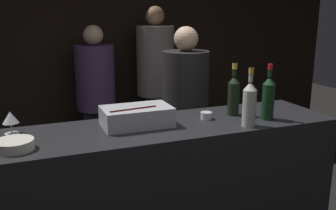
% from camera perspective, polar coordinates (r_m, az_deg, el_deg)
% --- Properties ---
extents(wall_back_chalkboard, '(6.40, 0.06, 2.80)m').
position_cam_1_polar(wall_back_chalkboard, '(4.46, -10.78, 9.06)').
color(wall_back_chalkboard, black).
rests_on(wall_back_chalkboard, ground_plane).
extents(bar_counter, '(2.17, 0.59, 1.08)m').
position_cam_1_polar(bar_counter, '(2.57, 0.25, -14.65)').
color(bar_counter, black).
rests_on(bar_counter, ground_plane).
extents(ice_bin_with_bottles, '(0.42, 0.26, 0.12)m').
position_cam_1_polar(ice_bin_with_bottles, '(2.32, -4.81, -1.63)').
color(ice_bin_with_bottles, '#B7BABF').
rests_on(ice_bin_with_bottles, bar_counter).
extents(bowl_white, '(0.20, 0.20, 0.05)m').
position_cam_1_polar(bowl_white, '(2.08, -22.36, -5.60)').
color(bowl_white, silver).
rests_on(bowl_white, bar_counter).
extents(wine_glass, '(0.09, 0.09, 0.13)m').
position_cam_1_polar(wine_glass, '(2.34, -22.89, -1.88)').
color(wine_glass, silver).
rests_on(wine_glass, bar_counter).
extents(candle_votive, '(0.08, 0.08, 0.05)m').
position_cam_1_polar(candle_votive, '(2.48, 5.85, -1.61)').
color(candle_votive, silver).
rests_on(candle_votive, bar_counter).
extents(rose_wine_bottle, '(0.08, 0.08, 0.36)m').
position_cam_1_polar(rose_wine_bottle, '(2.34, 12.31, 0.31)').
color(rose_wine_bottle, '#B2B7AD').
rests_on(rose_wine_bottle, bar_counter).
extents(red_wine_bottle_burgundy, '(0.08, 0.08, 0.37)m').
position_cam_1_polar(red_wine_bottle_burgundy, '(2.52, 15.04, 1.20)').
color(red_wine_bottle_burgundy, '#143319').
rests_on(red_wine_bottle_burgundy, bar_counter).
extents(champagne_bottle, '(0.08, 0.08, 0.36)m').
position_cam_1_polar(champagne_bottle, '(2.57, 9.97, 1.68)').
color(champagne_bottle, black).
rests_on(champagne_bottle, bar_counter).
extents(person_in_hoodie, '(0.42, 0.42, 1.64)m').
position_cam_1_polar(person_in_hoodie, '(4.13, -10.92, 1.59)').
color(person_in_hoodie, black).
rests_on(person_in_hoodie, ground_plane).
extents(person_blond_tee, '(0.41, 0.41, 1.65)m').
position_cam_1_polar(person_blond_tee, '(3.34, 2.64, -0.93)').
color(person_blond_tee, black).
rests_on(person_blond_tee, ground_plane).
extents(person_grey_polo, '(0.42, 0.42, 1.83)m').
position_cam_1_polar(person_grey_polo, '(4.24, -1.93, 3.79)').
color(person_grey_polo, black).
rests_on(person_grey_polo, ground_plane).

